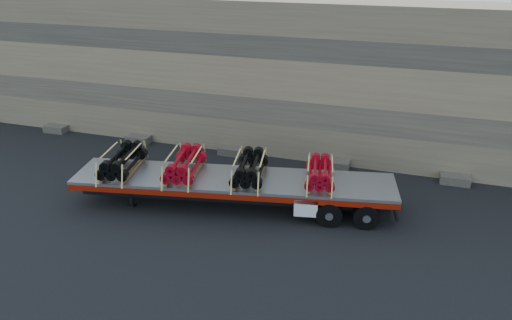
# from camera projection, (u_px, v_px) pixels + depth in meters

# --- Properties ---
(ground) EXTENTS (120.00, 120.00, 0.00)m
(ground) POSITION_uv_depth(u_px,v_px,m) (262.00, 209.00, 18.82)
(ground) COLOR black
(ground) RESTS_ON ground
(rock_wall) EXTENTS (44.00, 3.00, 7.00)m
(rock_wall) POSITION_uv_depth(u_px,v_px,m) (304.00, 78.00, 23.10)
(rock_wall) COLOR #7A6B54
(rock_wall) RESTS_ON ground
(trailer) EXTENTS (12.20, 4.53, 1.20)m
(trailer) POSITION_uv_depth(u_px,v_px,m) (233.00, 192.00, 18.84)
(trailer) COLOR #A8ABB0
(trailer) RESTS_ON ground
(bundle_front) EXTENTS (1.61, 2.55, 0.84)m
(bundle_front) POSITION_uv_depth(u_px,v_px,m) (122.00, 162.00, 18.94)
(bundle_front) COLOR black
(bundle_front) RESTS_ON trailer
(bundle_midfront) EXTENTS (1.60, 2.53, 0.83)m
(bundle_midfront) POSITION_uv_depth(u_px,v_px,m) (185.00, 165.00, 18.66)
(bundle_midfront) COLOR #A30818
(bundle_midfront) RESTS_ON trailer
(bundle_midrear) EXTENTS (1.57, 2.48, 0.82)m
(bundle_midrear) POSITION_uv_depth(u_px,v_px,m) (250.00, 169.00, 18.37)
(bundle_midrear) COLOR black
(bundle_midrear) RESTS_ON trailer
(bundle_rear) EXTENTS (1.41, 2.23, 0.74)m
(bundle_rear) POSITION_uv_depth(u_px,v_px,m) (320.00, 173.00, 18.09)
(bundle_rear) COLOR #A30818
(bundle_rear) RESTS_ON trailer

